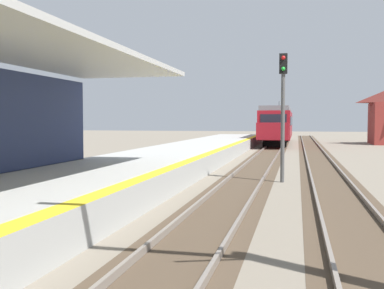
# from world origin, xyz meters

# --- Properties ---
(station_platform) EXTENTS (5.00, 80.00, 0.91)m
(station_platform) POSITION_xyz_m (-2.50, 16.00, 0.45)
(station_platform) COLOR #A8A8A3
(station_platform) RESTS_ON ground
(track_pair_nearest_platform) EXTENTS (2.34, 120.00, 0.16)m
(track_pair_nearest_platform) POSITION_xyz_m (1.90, 20.00, 0.05)
(track_pair_nearest_platform) COLOR #4C3D2D
(track_pair_nearest_platform) RESTS_ON ground
(track_pair_middle) EXTENTS (2.34, 120.00, 0.16)m
(track_pair_middle) POSITION_xyz_m (5.30, 20.00, 0.05)
(track_pair_middle) COLOR #4C3D2D
(track_pair_middle) RESTS_ON ground
(approaching_train) EXTENTS (2.93, 19.60, 4.76)m
(approaching_train) POSITION_xyz_m (1.90, 52.00, 2.18)
(approaching_train) COLOR maroon
(approaching_train) RESTS_ON ground
(rail_signal_post) EXTENTS (0.32, 0.34, 5.20)m
(rail_signal_post) POSITION_xyz_m (3.40, 21.10, 3.19)
(rail_signal_post) COLOR #4C4C4C
(rail_signal_post) RESTS_ON ground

